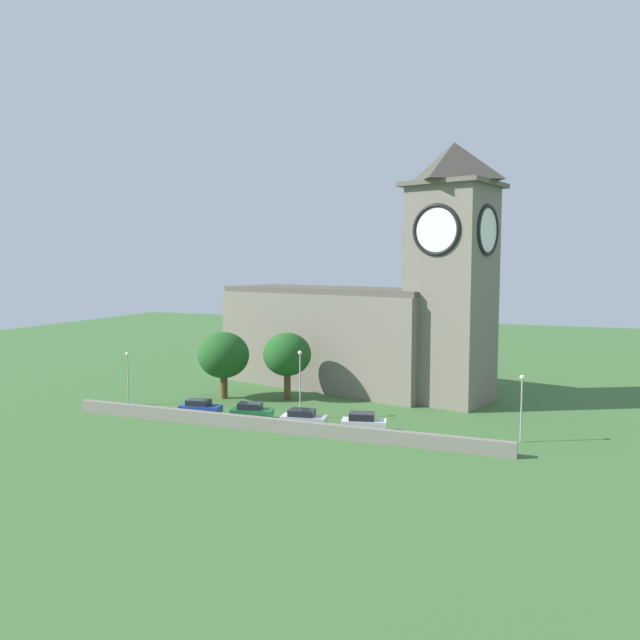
% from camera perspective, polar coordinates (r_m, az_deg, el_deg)
% --- Properties ---
extents(ground_plane, '(200.00, 200.00, 0.00)m').
position_cam_1_polar(ground_plane, '(77.43, 1.45, -6.79)').
color(ground_plane, '#3D6633').
extents(church, '(37.66, 19.67, 29.54)m').
position_cam_1_polar(church, '(79.24, 4.40, 0.25)').
color(church, slate).
rests_on(church, ground).
extents(quay_barrier, '(44.87, 0.70, 1.29)m').
position_cam_1_polar(quay_barrier, '(61.03, -4.40, -9.46)').
color(quay_barrier, gray).
rests_on(quay_barrier, ground).
extents(car_blue, '(4.55, 2.46, 1.65)m').
position_cam_1_polar(car_blue, '(68.46, -10.80, -7.76)').
color(car_blue, '#233D9E').
rests_on(car_blue, ground).
extents(car_green, '(4.54, 2.92, 1.75)m').
position_cam_1_polar(car_green, '(65.71, -6.22, -8.20)').
color(car_green, '#1E6B38').
rests_on(car_green, ground).
extents(car_silver, '(4.65, 2.68, 1.77)m').
position_cam_1_polar(car_silver, '(62.44, -1.51, -8.88)').
color(car_silver, silver).
rests_on(car_silver, ground).
extents(car_white, '(4.56, 3.00, 1.88)m').
position_cam_1_polar(car_white, '(60.81, 3.95, -9.22)').
color(car_white, silver).
rests_on(car_white, ground).
extents(streetlamp_west_end, '(0.44, 0.44, 6.06)m').
position_cam_1_polar(streetlamp_west_end, '(74.41, -17.01, -4.27)').
color(streetlamp_west_end, '#9EA0A5').
rests_on(streetlamp_west_end, ground).
extents(streetlamp_west_mid, '(0.44, 0.44, 7.11)m').
position_cam_1_polar(streetlamp_west_mid, '(65.00, -1.82, -4.85)').
color(streetlamp_west_mid, '#9EA0A5').
rests_on(streetlamp_west_mid, ground).
extents(streetlamp_central, '(0.44, 0.44, 6.14)m').
position_cam_1_polar(streetlamp_central, '(59.42, 17.79, -6.61)').
color(streetlamp_central, '#9EA0A5').
rests_on(streetlamp_central, ground).
extents(tree_churchyard, '(6.06, 6.06, 7.93)m').
position_cam_1_polar(tree_churchyard, '(75.44, -8.73, -3.18)').
color(tree_churchyard, brown).
rests_on(tree_churchyard, ground).
extents(tree_riverside_east, '(5.65, 5.65, 7.91)m').
position_cam_1_polar(tree_riverside_east, '(74.09, -2.99, -3.15)').
color(tree_riverside_east, brown).
rests_on(tree_riverside_east, ground).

